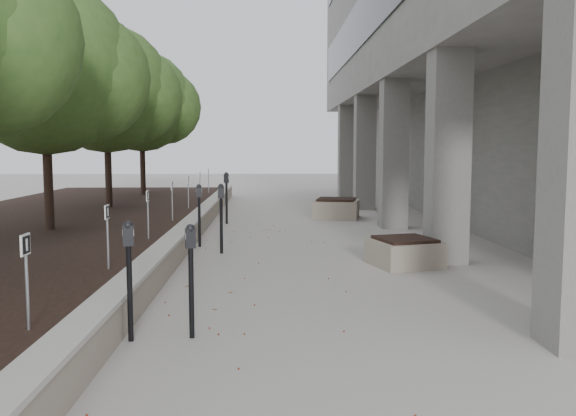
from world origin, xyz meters
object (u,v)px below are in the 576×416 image
object	(u,v)px
parking_meter_2	(191,281)
parking_meter_5	(227,198)
parking_meter_1	(129,281)
parking_meter_3	(199,216)
planter_back	(336,208)
parking_meter_4	(221,219)
crabapple_tree_4	(107,116)
planter_front	(405,252)
crabapple_tree_5	(142,123)
crabapple_tree_3	(45,104)

from	to	relation	value
parking_meter_2	parking_meter_5	distance (m)	10.53
parking_meter_1	parking_meter_2	bearing A→B (deg)	0.18
parking_meter_1	parking_meter_3	world-z (taller)	parking_meter_3
planter_back	parking_meter_4	bearing A→B (deg)	-116.49
parking_meter_2	parking_meter_4	size ratio (longest dim) A/B	0.91
crabapple_tree_4	planter_front	xyz separation A→B (m)	(7.34, -7.36, -2.86)
parking_meter_3	planter_front	xyz separation A→B (m)	(4.05, -2.30, -0.43)
parking_meter_1	planter_back	world-z (taller)	parking_meter_1
parking_meter_1	planter_front	world-z (taller)	parking_meter_1
parking_meter_1	crabapple_tree_5	bearing A→B (deg)	93.14
parking_meter_5	planter_back	xyz separation A→B (m)	(3.30, 1.26, -0.43)
crabapple_tree_3	parking_meter_2	distance (m)	8.02
crabapple_tree_4	parking_meter_4	bearing A→B (deg)	-57.08
parking_meter_2	parking_meter_4	distance (m)	5.62
crabapple_tree_3	parking_meter_4	size ratio (longest dim) A/B	3.75
parking_meter_1	parking_meter_2	distance (m)	0.69
parking_meter_5	planter_front	world-z (taller)	parking_meter_5
crabapple_tree_3	parking_meter_4	xyz separation A→B (m)	(3.84, -0.93, -2.39)
crabapple_tree_4	parking_meter_3	size ratio (longest dim) A/B	3.91
parking_meter_1	parking_meter_4	world-z (taller)	parking_meter_4
crabapple_tree_5	parking_meter_1	xyz separation A→B (m)	(3.25, -16.65, -2.43)
planter_back	crabapple_tree_4	bearing A→B (deg)	-178.03
parking_meter_5	planter_back	distance (m)	3.56
crabapple_tree_3	parking_meter_2	world-z (taller)	crabapple_tree_3
parking_meter_1	crabapple_tree_3	bearing A→B (deg)	108.16
parking_meter_4	parking_meter_5	world-z (taller)	parking_meter_5
crabapple_tree_5	planter_back	world-z (taller)	crabapple_tree_5
parking_meter_5	parking_meter_3	bearing A→B (deg)	-81.58
crabapple_tree_3	crabapple_tree_4	world-z (taller)	same
crabapple_tree_5	parking_meter_4	world-z (taller)	crabapple_tree_5
planter_front	crabapple_tree_3	bearing A→B (deg)	162.18
parking_meter_5	planter_front	bearing A→B (deg)	-46.55
crabapple_tree_4	crabapple_tree_5	distance (m)	5.00
crabapple_tree_3	planter_front	world-z (taller)	crabapple_tree_3
parking_meter_4	crabapple_tree_4	bearing A→B (deg)	111.33
crabapple_tree_4	parking_meter_4	distance (m)	7.45
parking_meter_1	parking_meter_4	xyz separation A→B (m)	(0.59, 5.72, 0.03)
parking_meter_2	parking_meter_1	bearing A→B (deg)	171.03
parking_meter_3	parking_meter_5	bearing A→B (deg)	81.52
parking_meter_1	parking_meter_5	distance (m)	10.63
crabapple_tree_3	parking_meter_1	bearing A→B (deg)	-63.94
parking_meter_1	parking_meter_2	xyz separation A→B (m)	(0.68, 0.10, -0.03)
crabapple_tree_5	parking_meter_5	world-z (taller)	crabapple_tree_5
crabapple_tree_4	parking_meter_4	size ratio (longest dim) A/B	3.75
planter_front	planter_back	xyz separation A→B (m)	(-0.43, 7.60, 0.05)
crabapple_tree_3	parking_meter_3	bearing A→B (deg)	-0.99
parking_meter_3	planter_back	size ratio (longest dim) A/B	1.04
parking_meter_3	crabapple_tree_3	bearing A→B (deg)	175.05
crabapple_tree_3	parking_meter_3	size ratio (longest dim) A/B	3.91
parking_meter_2	parking_meter_5	world-z (taller)	parking_meter_5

